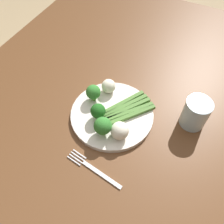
{
  "coord_description": "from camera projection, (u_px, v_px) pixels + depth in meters",
  "views": [
    {
      "loc": [
        -0.43,
        -0.15,
        1.32
      ],
      "look_at": [
        -0.07,
        0.03,
        0.77
      ],
      "focal_mm": 37.28,
      "sensor_mm": 36.0,
      "label": 1
    }
  ],
  "objects": [
    {
      "name": "asparagus_bundle",
      "position": [
        127.0,
        109.0,
        0.69
      ],
      "size": [
        0.17,
        0.14,
        0.01
      ],
      "rotation": [
        0.0,
        0.0,
        5.66
      ],
      "color": "#47752D",
      "rests_on": "plate"
    },
    {
      "name": "broccoli_left",
      "position": [
        93.0,
        92.0,
        0.69
      ],
      "size": [
        0.04,
        0.04,
        0.05
      ],
      "color": "#609E3D",
      "rests_on": "plate"
    },
    {
      "name": "water_glass",
      "position": [
        195.0,
        113.0,
        0.65
      ],
      "size": [
        0.07,
        0.07,
        0.09
      ],
      "primitive_type": "cylinder",
      "color": "silver",
      "rests_on": "dining_table"
    },
    {
      "name": "broccoli_front_left",
      "position": [
        98.0,
        111.0,
        0.65
      ],
      "size": [
        0.04,
        0.04,
        0.05
      ],
      "color": "#4C7F2B",
      "rests_on": "plate"
    },
    {
      "name": "cauliflower_right",
      "position": [
        108.0,
        87.0,
        0.72
      ],
      "size": [
        0.04,
        0.04,
        0.04
      ],
      "primitive_type": "sphere",
      "color": "silver",
      "rests_on": "plate"
    },
    {
      "name": "cauliflower_mid",
      "position": [
        120.0,
        131.0,
        0.62
      ],
      "size": [
        0.05,
        0.05,
        0.05
      ],
      "primitive_type": "sphere",
      "color": "white",
      "rests_on": "plate"
    },
    {
      "name": "broccoli_near_center",
      "position": [
        103.0,
        126.0,
        0.62
      ],
      "size": [
        0.05,
        0.05,
        0.06
      ],
      "color": "#609E3D",
      "rests_on": "plate"
    },
    {
      "name": "fork",
      "position": [
        94.0,
        169.0,
        0.6
      ],
      "size": [
        0.04,
        0.17,
        0.0
      ],
      "rotation": [
        0.0,
        0.0,
        1.42
      ],
      "color": "silver",
      "rests_on": "dining_table"
    },
    {
      "name": "dining_table",
      "position": [
        128.0,
        118.0,
        0.81
      ],
      "size": [
        1.32,
        1.1,
        0.75
      ],
      "color": "brown",
      "rests_on": "ground_plane"
    },
    {
      "name": "plate",
      "position": [
        112.0,
        114.0,
        0.69
      ],
      "size": [
        0.25,
        0.25,
        0.01
      ],
      "primitive_type": "cylinder",
      "color": "silver",
      "rests_on": "dining_table"
    },
    {
      "name": "ground_plane",
      "position": [
        121.0,
        182.0,
        1.35
      ],
      "size": [
        6.0,
        6.0,
        0.02
      ],
      "primitive_type": "cube",
      "color": "tan"
    }
  ]
}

